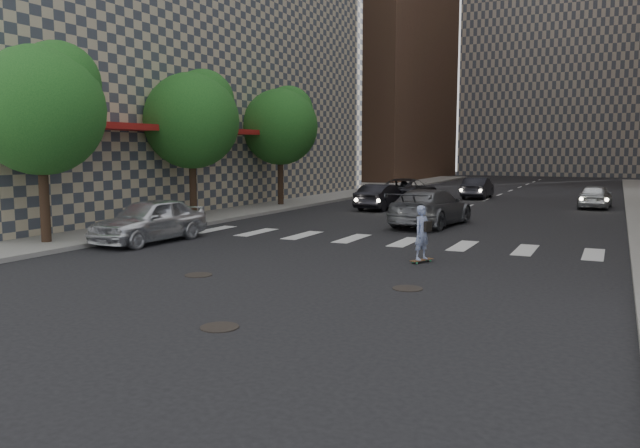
# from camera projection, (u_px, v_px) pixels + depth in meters

# --- Properties ---
(ground) EXTENTS (160.00, 160.00, 0.00)m
(ground) POSITION_uv_depth(u_px,v_px,m) (239.00, 293.00, 13.98)
(ground) COLOR black
(ground) RESTS_ON ground
(sidewalk_left) EXTENTS (13.00, 80.00, 0.15)m
(sidewalk_left) POSITION_uv_depth(u_px,v_px,m) (217.00, 201.00, 38.09)
(sidewalk_left) COLOR gray
(sidewalk_left) RESTS_ON ground
(tree_a) EXTENTS (4.20, 4.20, 6.60)m
(tree_a) POSITION_uv_depth(u_px,v_px,m) (44.00, 105.00, 20.28)
(tree_a) COLOR #382619
(tree_a) RESTS_ON sidewalk_left
(tree_b) EXTENTS (4.20, 4.20, 6.60)m
(tree_b) POSITION_uv_depth(u_px,v_px,m) (194.00, 116.00, 27.45)
(tree_b) COLOR #382619
(tree_b) RESTS_ON sidewalk_left
(tree_c) EXTENTS (4.20, 4.20, 6.60)m
(tree_c) POSITION_uv_depth(u_px,v_px,m) (282.00, 123.00, 34.62)
(tree_c) COLOR #382619
(tree_c) RESTS_ON sidewalk_left
(manhole_a) EXTENTS (0.70, 0.70, 0.02)m
(manhole_a) POSITION_uv_depth(u_px,v_px,m) (220.00, 327.00, 11.22)
(manhole_a) COLOR black
(manhole_a) RESTS_ON ground
(manhole_b) EXTENTS (0.70, 0.70, 0.02)m
(manhole_b) POSITION_uv_depth(u_px,v_px,m) (199.00, 275.00, 15.91)
(manhole_b) COLOR black
(manhole_b) RESTS_ON ground
(manhole_c) EXTENTS (0.70, 0.70, 0.02)m
(manhole_c) POSITION_uv_depth(u_px,v_px,m) (408.00, 288.00, 14.36)
(manhole_c) COLOR black
(manhole_c) RESTS_ON ground
(skateboarder) EXTENTS (0.57, 0.83, 1.63)m
(skateboarder) POSITION_uv_depth(u_px,v_px,m) (422.00, 233.00, 17.61)
(skateboarder) COLOR brown
(skateboarder) RESTS_ON ground
(silver_sedan) EXTENTS (2.03, 4.59, 1.54)m
(silver_sedan) POSITION_uv_depth(u_px,v_px,m) (150.00, 220.00, 21.53)
(silver_sedan) COLOR silver
(silver_sedan) RESTS_ON ground
(traffic_car_a) EXTENTS (1.77, 4.24, 1.36)m
(traffic_car_a) POSITION_uv_depth(u_px,v_px,m) (382.00, 197.00, 33.46)
(traffic_car_a) COLOR black
(traffic_car_a) RESTS_ON ground
(traffic_car_b) EXTENTS (2.68, 5.55, 1.56)m
(traffic_car_b) POSITION_uv_depth(u_px,v_px,m) (431.00, 207.00, 26.22)
(traffic_car_b) COLOR slate
(traffic_car_b) RESTS_ON ground
(traffic_car_c) EXTENTS (2.55, 5.53, 1.54)m
(traffic_car_c) POSITION_uv_depth(u_px,v_px,m) (407.00, 191.00, 36.36)
(traffic_car_c) COLOR black
(traffic_car_c) RESTS_ON ground
(traffic_car_d) EXTENTS (1.81, 3.96, 1.31)m
(traffic_car_d) POSITION_uv_depth(u_px,v_px,m) (595.00, 196.00, 34.11)
(traffic_car_d) COLOR silver
(traffic_car_d) RESTS_ON ground
(traffic_car_e) EXTENTS (1.55, 4.23, 1.38)m
(traffic_car_e) POSITION_uv_depth(u_px,v_px,m) (478.00, 188.00, 41.12)
(traffic_car_e) COLOR black
(traffic_car_e) RESTS_ON ground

